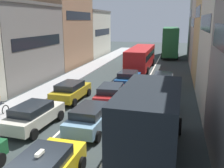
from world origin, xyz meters
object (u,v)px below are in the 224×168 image
at_px(hatchback_centre_lane_third, 111,94).
at_px(coupe_centre_lane_fourth, 128,78).
at_px(wagon_left_lane_second, 34,115).
at_px(sedan_left_lane_third, 71,91).
at_px(bus_far_queue_secondary, 170,41).
at_px(bus_mid_queue_primary, 141,57).
at_px(removalist_box_truck, 152,118).
at_px(sedan_right_lane_behind_truck, 160,97).
at_px(wagon_right_lane_far, 163,80).
at_px(sedan_centre_lane_second, 91,117).

height_order(hatchback_centre_lane_third, coupe_centre_lane_fourth, same).
bearing_deg(wagon_left_lane_second, sedan_left_lane_third, 3.55).
xyz_separation_m(coupe_centre_lane_fourth, bus_far_queue_secondary, (3.18, 22.27, 2.03)).
relative_size(wagon_left_lane_second, bus_mid_queue_primary, 0.42).
bearing_deg(sedan_left_lane_third, removalist_box_truck, -133.76).
bearing_deg(sedan_right_lane_behind_truck, bus_mid_queue_primary, 11.01).
distance_m(sedan_right_lane_behind_truck, wagon_right_lane_far, 5.64).
height_order(wagon_left_lane_second, sedan_right_lane_behind_truck, same).
bearing_deg(sedan_right_lane_behind_truck, hatchback_centre_lane_third, 87.13).
distance_m(coupe_centre_lane_fourth, wagon_right_lane_far, 3.33).
bearing_deg(wagon_right_lane_far, removalist_box_truck, -179.14).
bearing_deg(wagon_left_lane_second, coupe_centre_lane_fourth, -14.48).
xyz_separation_m(wagon_left_lane_second, sedan_left_lane_third, (-0.02, 5.59, 0.00)).
distance_m(wagon_left_lane_second, coupe_centre_lane_fourth, 11.70).
relative_size(coupe_centre_lane_fourth, wagon_right_lane_far, 1.01).
xyz_separation_m(removalist_box_truck, bus_mid_queue_primary, (-3.56, 21.55, -0.21)).
bearing_deg(sedan_right_lane_behind_truck, sedan_left_lane_third, 86.86).
relative_size(coupe_centre_lane_fourth, bus_mid_queue_primary, 0.41).
xyz_separation_m(removalist_box_truck, wagon_right_lane_far, (-0.21, 12.89, -1.18)).
relative_size(sedan_centre_lane_second, coupe_centre_lane_fourth, 1.01).
relative_size(removalist_box_truck, bus_mid_queue_primary, 0.74).
bearing_deg(bus_far_queue_secondary, hatchback_centre_lane_third, 171.02).
relative_size(wagon_left_lane_second, wagon_right_lane_far, 1.02).
bearing_deg(removalist_box_truck, sedan_left_lane_third, 45.63).
relative_size(hatchback_centre_lane_third, coupe_centre_lane_fourth, 1.01).
height_order(wagon_left_lane_second, bus_far_queue_secondary, bus_far_queue_secondary).
distance_m(sedan_left_lane_third, bus_mid_queue_primary, 14.69).
bearing_deg(removalist_box_truck, hatchback_centre_lane_third, 29.00).
bearing_deg(sedan_centre_lane_second, sedan_right_lane_behind_truck, -33.72).
height_order(removalist_box_truck, coupe_centre_lane_fourth, removalist_box_truck).
bearing_deg(wagon_right_lane_far, sedan_left_lane_third, 128.68).
bearing_deg(sedan_left_lane_third, sedan_right_lane_behind_truck, -88.59).
bearing_deg(sedan_right_lane_behind_truck, wagon_right_lane_far, -1.54).
distance_m(removalist_box_truck, sedan_right_lane_behind_truck, 7.35).
xyz_separation_m(coupe_centre_lane_fourth, wagon_right_lane_far, (3.33, 0.02, 0.00)).
relative_size(removalist_box_truck, sedan_centre_lane_second, 1.78).
xyz_separation_m(hatchback_centre_lane_third, bus_mid_queue_primary, (0.25, 14.27, 0.96)).
bearing_deg(bus_far_queue_secondary, bus_mid_queue_primary, 164.82).
distance_m(sedan_centre_lane_second, wagon_right_lane_far, 11.17).
xyz_separation_m(removalist_box_truck, bus_far_queue_secondary, (-0.36, 35.14, 0.86)).
bearing_deg(bus_mid_queue_primary, hatchback_centre_lane_third, 179.17).
relative_size(bus_mid_queue_primary, bus_far_queue_secondary, 0.99).
xyz_separation_m(wagon_right_lane_far, bus_mid_queue_primary, (-3.35, 8.65, 0.96)).
bearing_deg(hatchback_centre_lane_third, bus_mid_queue_primary, -3.78).
height_order(sedan_left_lane_third, wagon_right_lane_far, same).
bearing_deg(wagon_right_lane_far, bus_mid_queue_primary, 21.08).
xyz_separation_m(wagon_right_lane_far, bus_far_queue_secondary, (-0.15, 22.24, 2.03)).
xyz_separation_m(removalist_box_truck, sedan_right_lane_behind_truck, (-0.11, 7.26, -1.18)).
bearing_deg(wagon_right_lane_far, sedan_centre_lane_second, 161.64).
bearing_deg(bus_far_queue_secondary, wagon_right_lane_far, 178.46).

